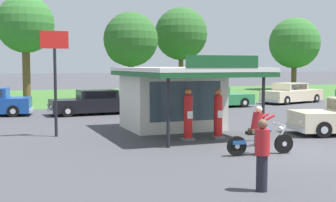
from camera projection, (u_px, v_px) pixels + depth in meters
The scene contains 15 objects.
ground_plane at pixel (285, 151), 15.33m from camera, with size 300.00×300.00×0.00m, color #424247.
grass_verge_strip at pixel (95, 96), 43.22m from camera, with size 120.00×24.00×0.01m, color #3D6B2D.
service_station_kiosk at pixel (175, 93), 20.32m from camera, with size 4.75×6.73×3.22m.
gas_pump_nearside at pixel (188, 117), 17.46m from camera, with size 0.44×0.44×2.00m.
gas_pump_offside at pixel (218, 116), 17.93m from camera, with size 0.44×0.44×1.96m.
motorcycle_with_rider at pixel (260, 135), 14.66m from camera, with size 2.30×0.70×1.58m.
parked_car_back_row_right at pixel (292, 94), 34.73m from camera, with size 5.74×3.33×1.53m.
parked_car_back_row_centre at pixel (215, 98), 31.27m from camera, with size 5.30×2.08×1.43m.
parked_car_second_row_spare at pixel (94, 103), 26.76m from camera, with size 5.25×2.05×1.43m.
bystander_standing_back_lot at pixel (262, 153), 10.40m from camera, with size 0.34×0.34×1.66m.
tree_oak_distant_spare at pixel (295, 45), 53.11m from camera, with size 5.88×5.88×8.38m.
tree_oak_far_left at pixel (181, 34), 47.06m from camera, with size 5.42×5.42×8.81m.
tree_oak_left at pixel (25, 25), 37.62m from camera, with size 4.76×4.76×8.63m.
tree_oak_right at pixel (129, 41), 41.26m from camera, with size 4.93×4.93×7.66m.
roadside_pole_sign at pixel (55, 64), 18.26m from camera, with size 1.10×0.12×4.24m.
Camera 1 is at (-9.15, -12.70, 2.88)m, focal length 48.88 mm.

